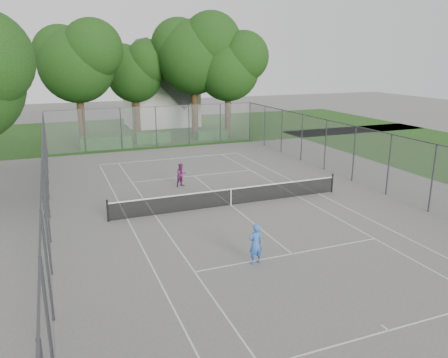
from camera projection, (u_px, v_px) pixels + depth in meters
name	position (u px, v px, depth m)	size (l,w,h in m)	color
ground	(231.00, 205.00, 23.25)	(120.00, 120.00, 0.00)	#63605E
grass_far	(137.00, 131.00, 46.50)	(60.00, 20.00, 0.00)	#1B3F12
court_markings	(231.00, 205.00, 23.25)	(11.03, 23.83, 0.01)	silver
tennis_net	(231.00, 196.00, 23.11)	(12.87, 0.10, 1.10)	black
perimeter_fence	(231.00, 173.00, 22.76)	(18.08, 34.08, 3.52)	#38383D
tree_far_left	(77.00, 59.00, 37.98)	(7.56, 6.90, 10.87)	#3B2815
tree_far_midleft	(136.00, 69.00, 43.67)	(6.51, 5.94, 9.35)	#3B2815
tree_far_midright	(195.00, 51.00, 42.51)	(8.28, 7.56, 11.90)	#3B2815
tree_far_right	(229.00, 64.00, 42.27)	(7.01, 6.40, 10.08)	#3B2815
hedge_left	(106.00, 142.00, 37.51)	(4.26, 1.28, 1.06)	#1C4F19
hedge_mid	(153.00, 137.00, 39.99)	(3.15, 0.90, 0.99)	#1C4F19
hedge_right	(211.00, 135.00, 41.70)	(2.96, 1.08, 0.89)	#1C4F19
house	(161.00, 91.00, 49.36)	(7.68, 5.95, 9.56)	beige
girl_player	(256.00, 244.00, 16.54)	(0.58, 0.38, 1.60)	blue
woman_player	(181.00, 175.00, 26.50)	(0.69, 0.54, 1.43)	#662253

